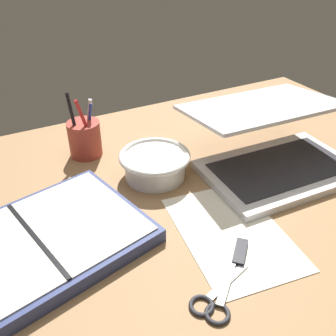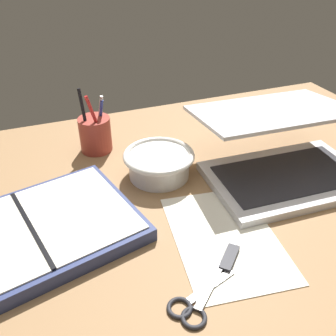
% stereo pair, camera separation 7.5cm
% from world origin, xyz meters
% --- Properties ---
extents(desk_top, '(1.40, 1.00, 0.02)m').
position_xyz_m(desk_top, '(0.00, 0.00, 0.01)').
color(desk_top, '#936D47').
rests_on(desk_top, ground).
extents(laptop, '(0.36, 0.34, 0.15)m').
position_xyz_m(laptop, '(0.24, 0.04, 0.07)').
color(laptop, silver).
rests_on(laptop, desk_top).
extents(bowl, '(0.16, 0.16, 0.06)m').
position_xyz_m(bowl, '(-0.02, 0.13, 0.05)').
color(bowl, silver).
rests_on(bowl, desk_top).
extents(pen_cup, '(0.08, 0.08, 0.16)m').
position_xyz_m(pen_cup, '(-0.13, 0.30, 0.07)').
color(pen_cup, '#9E382D').
rests_on(pen_cup, desk_top).
extents(planner, '(0.42, 0.33, 0.03)m').
position_xyz_m(planner, '(-0.31, 0.02, 0.03)').
color(planner, navy).
rests_on(planner, desk_top).
extents(scissors, '(0.13, 0.10, 0.01)m').
position_xyz_m(scissors, '(-0.10, -0.22, 0.02)').
color(scissors, '#B7B7BC').
rests_on(scissors, desk_top).
extents(paper_sheet_front, '(0.22, 0.29, 0.00)m').
position_xyz_m(paper_sheet_front, '(0.02, -0.10, 0.02)').
color(paper_sheet_front, silver).
rests_on(paper_sheet_front, desk_top).
extents(usb_drive, '(0.06, 0.06, 0.01)m').
position_xyz_m(usb_drive, '(-0.00, -0.15, 0.02)').
color(usb_drive, black).
rests_on(usb_drive, desk_top).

